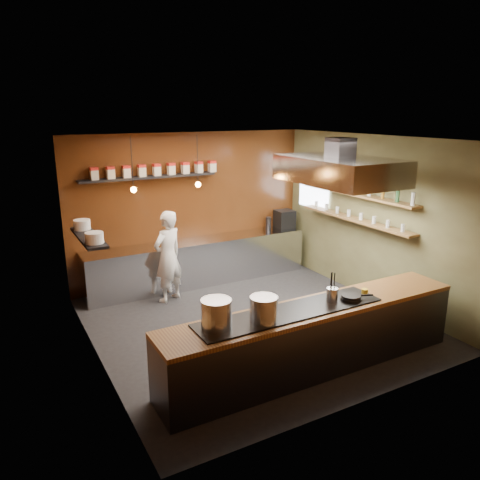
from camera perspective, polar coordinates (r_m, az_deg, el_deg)
floor at (r=7.88m, az=1.69°, el=-10.11°), size 5.00×5.00×0.00m
back_wall at (r=9.53m, az=-5.89°, el=3.92°), size 5.00×0.00×5.00m
left_wall at (r=6.50m, az=-17.60°, el=-2.32°), size 0.00×5.00×5.00m
right_wall at (r=8.85m, az=15.88°, el=2.50°), size 0.00×5.00×5.00m
ceiling at (r=7.11m, az=1.89°, el=12.23°), size 5.00×5.00×0.00m
window_pane at (r=10.00m, az=9.02°, el=6.69°), size 0.00×1.00×1.00m
prep_counter at (r=9.51m, az=-4.93°, el=-2.64°), size 4.60×0.65×0.90m
pass_counter at (r=6.49m, az=9.02°, el=-11.68°), size 4.40×0.72×0.94m
tin_shelf at (r=8.97m, az=-11.00°, el=7.53°), size 2.60×0.26×0.04m
plate_shelf at (r=7.46m, az=-18.00°, el=0.32°), size 0.30×1.40×0.04m
bottle_shelf_upper at (r=8.87m, az=13.98°, el=5.43°), size 0.26×2.80×0.04m
bottle_shelf_lower at (r=8.97m, az=13.79°, el=2.48°), size 0.26×2.80×0.04m
extractor_hood at (r=7.59m, az=12.00°, el=8.37°), size 1.20×2.00×0.72m
pendant_left at (r=8.21m, az=-12.87°, el=6.35°), size 0.10×0.10×0.95m
pendant_right at (r=8.61m, az=-5.14°, el=7.10°), size 0.10×0.10×0.95m
storage_tins at (r=9.00m, az=-10.13°, el=8.44°), size 2.43×0.13×0.22m
plate_stacks at (r=7.43m, az=-18.06°, el=1.07°), size 0.26×1.16×0.16m
bottles at (r=8.85m, az=14.04°, el=6.32°), size 0.06×2.66×0.24m
wine_glasses at (r=8.95m, az=13.82°, el=3.01°), size 0.07×2.37×0.13m
stockpot_large at (r=5.53m, az=-2.90°, el=-8.98°), size 0.47×0.47×0.35m
stockpot_small at (r=5.69m, az=2.91°, el=-8.43°), size 0.37×0.37×0.32m
utensil_crock at (r=6.39m, az=11.14°, el=-6.60°), size 0.19×0.19×0.19m
frying_pan at (r=6.53m, az=13.42°, el=-6.83°), size 0.44×0.28×0.07m
butter_jar at (r=6.80m, az=14.96°, el=-6.13°), size 0.12×0.12×0.08m
espresso_machine at (r=10.39m, az=5.45°, el=2.59°), size 0.40×0.38×0.38m
chef at (r=8.58m, az=-8.77°, el=-2.01°), size 0.73×0.62×1.69m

